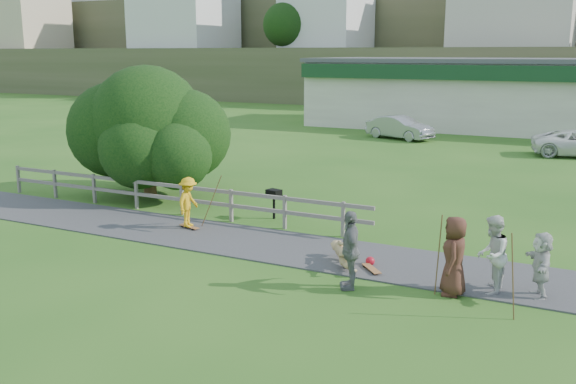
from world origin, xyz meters
name	(u,v)px	position (x,y,z in m)	size (l,w,h in m)	color
ground	(230,258)	(0.00, 0.00, 0.00)	(260.00, 260.00, 0.00)	#265919
path	(257,243)	(0.00, 1.50, 0.02)	(34.00, 3.00, 0.04)	#373739
fence	(167,193)	(-4.62, 3.30, 0.72)	(15.05, 0.10, 1.10)	#625C56
strip_mall	(536,94)	(4.00, 34.94, 2.58)	(32.50, 10.75, 5.10)	beige
skater_rider	(188,205)	(-2.70, 1.88, 0.80)	(1.03, 0.59, 1.59)	gold
skater_fallen	(344,254)	(3.07, 0.74, 0.33)	(1.81, 0.43, 0.66)	tan
spectator_a	(492,255)	(6.84, 0.51, 0.93)	(0.91, 0.71, 1.87)	silver
spectator_b	(350,250)	(3.79, -0.69, 0.96)	(1.12, 0.47, 1.91)	slate
spectator_c	(454,256)	(6.08, 0.01, 0.94)	(0.92, 0.60, 1.88)	#4C291E
spectator_d	(541,265)	(7.90, 0.71, 0.78)	(1.45, 0.46, 1.57)	beige
car_silver	(400,128)	(-3.22, 26.00, 0.75)	(1.58, 4.54, 1.49)	#95979C
tree	(148,151)	(-6.92, 5.22, 1.80)	(7.10, 7.10, 3.60)	black
bbq	(274,204)	(-0.91, 4.28, 0.50)	(0.47, 0.36, 1.01)	black
longboard_rider	(189,228)	(-2.70, 1.88, 0.04)	(0.80, 0.20, 0.09)	brown
longboard_fallen	(371,270)	(3.87, 0.64, 0.05)	(0.83, 0.20, 0.09)	brown
helmet	(370,261)	(3.67, 1.09, 0.12)	(0.25, 0.25, 0.25)	#AF1021
pole_rider	(211,199)	(-2.10, 2.28, 0.97)	(0.03, 0.03, 1.94)	brown
pole_spec_left	(438,255)	(5.76, -0.18, 0.97)	(0.03, 0.03, 1.93)	brown
pole_spec_right	(513,277)	(7.49, -0.86, 0.95)	(0.03, 0.03, 1.89)	brown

